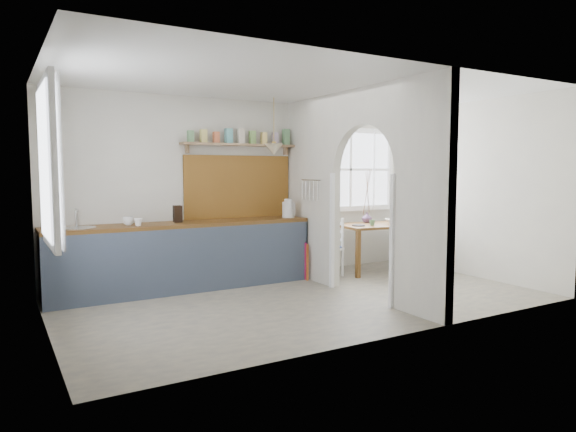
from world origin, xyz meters
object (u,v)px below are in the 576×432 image
chair_right (419,237)px  kettle (288,208)px  dining_table (376,248)px  chair_left (325,247)px  vase (367,218)px

chair_right → kettle: size_ratio=3.54×
chair_right → kettle: (-2.41, 0.19, 0.55)m
dining_table → chair_left: 0.92m
chair_left → chair_right: bearing=78.5°
dining_table → kettle: 1.64m
chair_right → kettle: 2.48m
chair_left → kettle: size_ratio=3.20×
dining_table → vase: vase is taller
vase → chair_left: bearing=-169.7°
chair_right → vase: bearing=64.3°
dining_table → chair_left: chair_left is taller
chair_right → vase: (-0.92, 0.23, 0.35)m
kettle → chair_left: bearing=-4.8°
chair_left → chair_right: size_ratio=0.90×
chair_right → chair_left: bearing=76.5°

